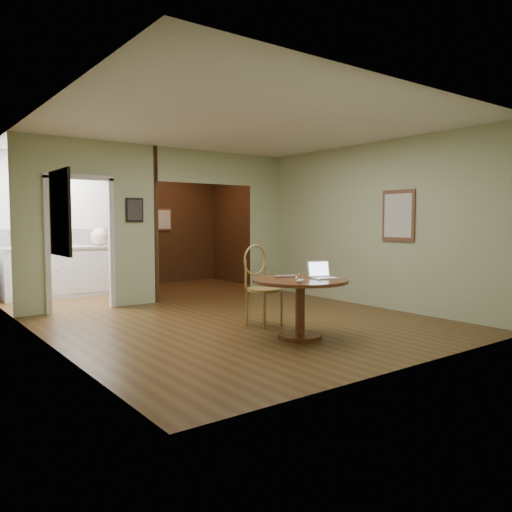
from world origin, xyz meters
TOP-DOWN VIEW (x-y plane):
  - floor at (0.00, 0.00)m, footprint 5.00×5.00m
  - room_shell at (-0.47, 3.10)m, footprint 5.20×7.50m
  - dining_table at (0.03, -0.96)m, footprint 1.15×1.15m
  - chair at (0.09, -0.09)m, footprint 0.53×0.53m
  - open_laptop at (0.29, -1.06)m, footprint 0.34×0.32m
  - closed_laptop at (0.02, -0.74)m, footprint 0.33×0.25m
  - mouse at (-0.23, -1.24)m, footprint 0.13×0.10m
  - wine_glass at (-0.13, -1.12)m, footprint 0.09×0.09m
  - pen at (0.12, -1.20)m, footprint 0.13×0.09m
  - kitchen_cabinet at (-1.35, 4.20)m, footprint 2.06×0.60m
  - grocery_bag at (-0.61, 4.20)m, footprint 0.41×0.38m

SIDE VIEW (x-z plane):
  - floor at x=0.00m, z-range 0.00..0.00m
  - kitchen_cabinet at x=-1.35m, z-range 0.00..0.94m
  - dining_table at x=0.03m, z-range 0.17..0.89m
  - chair at x=0.09m, z-range 0.06..1.16m
  - pen at x=0.12m, z-range 0.72..0.73m
  - closed_laptop at x=0.02m, z-range 0.72..0.74m
  - mouse at x=-0.23m, z-range 0.72..0.77m
  - wine_glass at x=-0.13m, z-range 0.72..0.81m
  - open_laptop at x=0.29m, z-range 0.67..0.88m
  - grocery_bag at x=-0.61m, z-range 0.94..1.28m
  - room_shell at x=-0.47m, z-range -1.21..3.79m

